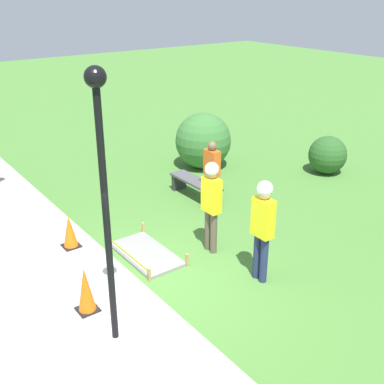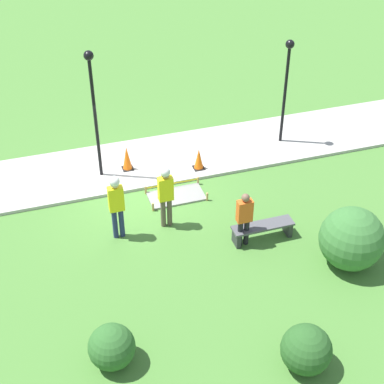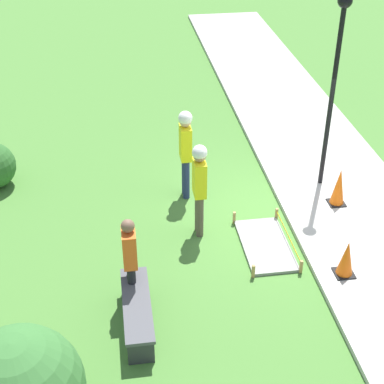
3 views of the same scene
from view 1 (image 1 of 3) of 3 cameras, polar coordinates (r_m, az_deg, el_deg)
name	(u,v)px [view 1 (image 1 of 3)]	position (r m, az deg, el deg)	size (l,w,h in m)	color
ground_plane	(144,289)	(8.86, -5.71, -11.31)	(60.00, 60.00, 0.00)	#477A33
sidewalk	(70,316)	(8.36, -14.27, -14.02)	(28.00, 2.82, 0.10)	#ADAAA3
wet_concrete_patch	(146,254)	(9.82, -5.48, -7.30)	(1.69, 0.92, 0.26)	gray
traffic_cone_near_patch	(70,231)	(10.05, -14.29, -4.56)	(0.34, 0.34, 0.69)	black
traffic_cone_far_patch	(86,290)	(8.10, -12.49, -11.24)	(0.34, 0.34, 0.80)	black
park_bench	(196,186)	(12.19, 0.45, 0.74)	(1.69, 0.44, 0.48)	#2D2D33
worker_supervisor	(263,221)	(8.56, 8.39, -3.43)	(0.40, 0.28, 1.96)	navy
worker_assistant	(211,198)	(9.44, 2.31, -0.77)	(0.40, 0.28, 1.92)	brown
bystander_in_orange_shirt	(212,170)	(11.58, 2.36, 2.60)	(0.40, 0.22, 1.65)	black
lamppost_near	(103,175)	(6.39, -10.51, 1.98)	(0.28, 0.28, 4.04)	black
shrub_rounded_near	(203,141)	(14.19, 1.33, 6.10)	(1.64, 1.64, 1.64)	#387033
shrub_rounded_mid	(328,155)	(14.35, 15.77, 4.25)	(1.09, 1.09, 1.09)	#285623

